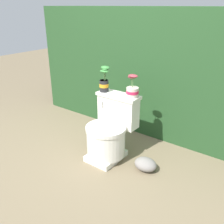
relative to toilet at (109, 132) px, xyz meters
name	(u,v)px	position (x,y,z in m)	size (l,w,h in m)	color
ground_plane	(100,155)	(-0.08, -0.06, -0.27)	(12.00, 12.00, 0.00)	#75664C
hedge_backdrop	(152,69)	(-0.08, 0.99, 0.45)	(3.02, 0.74, 1.45)	#234723
toilet	(109,132)	(0.00, 0.00, 0.00)	(0.45, 0.50, 0.64)	silver
potted_plant_left	(104,81)	(-0.17, 0.13, 0.48)	(0.11, 0.10, 0.26)	#262628
potted_plant_midleft	(132,90)	(0.15, 0.16, 0.44)	(0.14, 0.12, 0.22)	beige
garden_stone	(146,164)	(0.42, 0.01, -0.21)	(0.22, 0.18, 0.12)	gray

